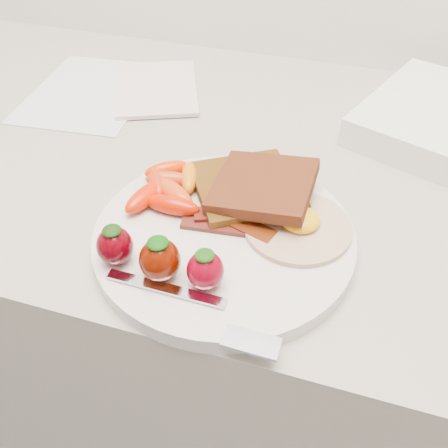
% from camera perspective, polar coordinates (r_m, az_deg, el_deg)
% --- Properties ---
extents(counter, '(2.00, 0.60, 0.90)m').
position_cam_1_polar(counter, '(0.98, 2.11, -14.15)').
color(counter, gray).
rests_on(counter, ground).
extents(plate, '(0.27, 0.27, 0.02)m').
position_cam_1_polar(plate, '(0.52, -0.00, -1.54)').
color(plate, silver).
rests_on(plate, counter).
extents(toast_lower, '(0.15, 0.15, 0.01)m').
position_cam_1_polar(toast_lower, '(0.56, 2.56, 4.19)').
color(toast_lower, '#3C1B09').
rests_on(toast_lower, plate).
extents(toast_upper, '(0.11, 0.10, 0.02)m').
position_cam_1_polar(toast_upper, '(0.54, 4.52, 4.37)').
color(toast_upper, '#401708').
rests_on(toast_upper, toast_lower).
extents(fried_egg, '(0.12, 0.12, 0.02)m').
position_cam_1_polar(fried_egg, '(0.52, 8.49, -0.08)').
color(fried_egg, silver).
rests_on(fried_egg, plate).
extents(bacon_strips, '(0.10, 0.06, 0.01)m').
position_cam_1_polar(bacon_strips, '(0.52, 0.82, 0.39)').
color(bacon_strips, black).
rests_on(bacon_strips, plate).
extents(baby_carrots, '(0.09, 0.11, 0.02)m').
position_cam_1_polar(baby_carrots, '(0.56, -6.53, 4.20)').
color(baby_carrots, '#C43C15').
rests_on(baby_carrots, plate).
extents(strawberries, '(0.13, 0.04, 0.05)m').
position_cam_1_polar(strawberries, '(0.46, -7.49, -3.87)').
color(strawberries, '#4A0008').
rests_on(strawberries, plate).
extents(fork, '(0.17, 0.05, 0.00)m').
position_cam_1_polar(fork, '(0.44, -2.48, -9.97)').
color(fork, silver).
rests_on(fork, plate).
extents(paper_sheet, '(0.19, 0.24, 0.00)m').
position_cam_1_polar(paper_sheet, '(0.82, -15.06, 14.37)').
color(paper_sheet, silver).
rests_on(paper_sheet, counter).
extents(notepad, '(0.18, 0.21, 0.01)m').
position_cam_1_polar(notepad, '(0.80, -7.63, 15.16)').
color(notepad, silver).
rests_on(notepad, paper_sheet).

